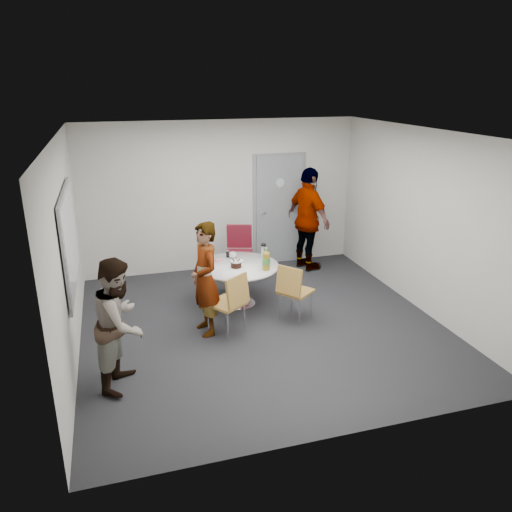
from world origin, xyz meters
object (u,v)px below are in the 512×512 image
object	(u,v)px
chair_near_left	(231,299)
chair_far	(239,247)
table	(240,270)
person_right	(308,220)
chair_near_right	(293,288)
door	(279,210)
person_left	(120,323)
person_main	(205,279)
whiteboard	(70,240)

from	to	relation	value
chair_near_left	chair_far	world-z (taller)	chair_far
table	person_right	world-z (taller)	person_right
chair_far	person_right	world-z (taller)	person_right
chair_far	chair_near_right	bearing A→B (deg)	117.20
door	person_left	distance (m)	4.59
chair_near_right	person_left	distance (m)	2.59
chair_near_left	chair_far	bearing A→B (deg)	36.76
person_main	person_left	bearing A→B (deg)	-60.06
chair_near_right	person_left	xyz separation A→B (m)	(-2.41, -0.92, 0.24)
chair_near_right	chair_far	distance (m)	1.87
chair_near_left	person_right	distance (m)	2.94
whiteboard	person_right	distance (m)	4.34
person_main	table	bearing A→B (deg)	127.31
whiteboard	chair_near_right	xyz separation A→B (m)	(2.92, -0.22, -0.92)
door	person_right	distance (m)	0.66
person_left	chair_near_left	bearing A→B (deg)	-42.09
whiteboard	person_left	world-z (taller)	whiteboard
chair_near_left	person_left	bearing A→B (deg)	171.32
chair_near_left	person_right	world-z (taller)	person_right
whiteboard	chair_near_right	size ratio (longest dim) A/B	2.18
person_main	person_left	size ratio (longest dim) A/B	1.03
table	chair_near_right	size ratio (longest dim) A/B	1.45
person_main	person_right	bearing A→B (deg)	120.25
chair_near_right	person_main	world-z (taller)	person_main
whiteboard	person_main	distance (m)	1.79
chair_near_left	chair_far	distance (m)	2.12
chair_far	person_main	bearing A→B (deg)	79.95
person_main	person_right	xyz separation A→B (m)	(2.28, 1.92, 0.15)
table	chair_near_right	world-z (taller)	table
whiteboard	chair_far	world-z (taller)	whiteboard
table	chair_near_left	bearing A→B (deg)	-111.54
door	chair_near_left	size ratio (longest dim) A/B	2.34
door	chair_near_right	size ratio (longest dim) A/B	2.43
door	person_left	size ratio (longest dim) A/B	1.38
chair_far	person_right	bearing A→B (deg)	-157.22
whiteboard	person_right	size ratio (longest dim) A/B	1.00
table	chair_far	xyz separation A→B (m)	(0.26, 1.06, 0.01)
whiteboard	chair_near_left	size ratio (longest dim) A/B	2.10
chair_near_left	person_right	xyz separation A→B (m)	(1.97, 2.14, 0.39)
person_left	chair_near_right	bearing A→B (deg)	-48.24
person_main	chair_near_left	bearing A→B (deg)	44.79
table	person_main	xyz separation A→B (m)	(-0.68, -0.74, 0.21)
table	person_main	size ratio (longest dim) A/B	0.79
chair_near_left	person_right	size ratio (longest dim) A/B	0.48
table	chair_far	distance (m)	1.10
chair_near_right	chair_near_left	bearing A→B (deg)	-117.57
chair_far	person_main	world-z (taller)	person_main
chair_far	person_right	size ratio (longest dim) A/B	0.51
table	person_main	distance (m)	1.03
door	chair_near_left	world-z (taller)	door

